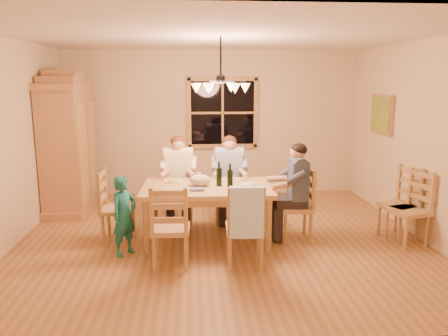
{
  "coord_description": "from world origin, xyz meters",
  "views": [
    {
      "loc": [
        -0.39,
        -5.73,
        2.15
      ],
      "look_at": [
        0.05,
        0.1,
        0.97
      ],
      "focal_mm": 35.0,
      "sensor_mm": 36.0,
      "label": 1
    }
  ],
  "objects": [
    {
      "name": "wine_bottle_a",
      "position": [
        -0.03,
        -0.06,
        0.93
      ],
      "size": [
        0.08,
        0.08,
        0.33
      ],
      "primitive_type": "cylinder",
      "color": "black",
      "rests_on": "dining_table"
    },
    {
      "name": "chair_far_left",
      "position": [
        -0.59,
        0.77,
        0.3
      ],
      "size": [
        0.45,
        0.43,
        0.99
      ],
      "rotation": [
        0.0,
        0.0,
        3.11
      ],
      "color": "tan",
      "rests_on": "floor"
    },
    {
      "name": "adult_slate_man",
      "position": [
        1.02,
        -0.11,
        0.84
      ],
      "size": [
        0.43,
        0.41,
        0.87
      ],
      "rotation": [
        0.0,
        0.0,
        1.54
      ],
      "color": "#3B485F",
      "rests_on": "floor"
    },
    {
      "name": "chair_near_left",
      "position": [
        -0.65,
        -0.87,
        0.3
      ],
      "size": [
        0.45,
        0.43,
        0.99
      ],
      "rotation": [
        0.0,
        0.0,
        -0.03
      ],
      "color": "tan",
      "rests_on": "floor"
    },
    {
      "name": "chair_end_right",
      "position": [
        1.02,
        -0.11,
        0.3
      ],
      "size": [
        0.43,
        0.45,
        0.99
      ],
      "rotation": [
        0.0,
        0.0,
        1.54
      ],
      "color": "tan",
      "rests_on": "floor"
    },
    {
      "name": "wall_left",
      "position": [
        -2.75,
        0.0,
        1.35
      ],
      "size": [
        0.02,
        5.0,
        2.7
      ],
      "primitive_type": "cube",
      "color": "beige",
      "rests_on": "floor"
    },
    {
      "name": "napkin",
      "position": [
        -0.33,
        -0.28,
        0.78
      ],
      "size": [
        0.18,
        0.15,
        0.03
      ],
      "primitive_type": "cube",
      "rotation": [
        0.0,
        0.0,
        -0.03
      ],
      "color": "slate",
      "rests_on": "dining_table"
    },
    {
      "name": "wine_bottle_b",
      "position": [
        0.11,
        -0.18,
        0.93
      ],
      "size": [
        0.08,
        0.08,
        0.33
      ],
      "primitive_type": "cylinder",
      "color": "black",
      "rests_on": "dining_table"
    },
    {
      "name": "chair_near_right",
      "position": [
        0.22,
        -0.9,
        0.3
      ],
      "size": [
        0.45,
        0.43,
        0.99
      ],
      "rotation": [
        0.0,
        0.0,
        -0.03
      ],
      "color": "tan",
      "rests_on": "floor"
    },
    {
      "name": "chair_spare_back",
      "position": [
        2.45,
        -0.15,
        0.3
      ],
      "size": [
        0.56,
        0.57,
        0.99
      ],
      "rotation": [
        0.0,
        0.0,
        1.99
      ],
      "color": "tan",
      "rests_on": "floor"
    },
    {
      "name": "dining_table",
      "position": [
        -0.19,
        -0.07,
        0.66
      ],
      "size": [
        1.77,
        1.12,
        0.76
      ],
      "rotation": [
        0.0,
        0.0,
        -0.03
      ],
      "color": "#AF7E4E",
      "rests_on": "floor"
    },
    {
      "name": "child",
      "position": [
        -1.24,
        -0.48,
        0.5
      ],
      "size": [
        0.42,
        0.44,
        1.01
      ],
      "primitive_type": "imported",
      "rotation": [
        0.0,
        0.0,
        0.9
      ],
      "color": "#1B767A",
      "rests_on": "floor"
    },
    {
      "name": "plate_woman",
      "position": [
        -0.64,
        0.21,
        0.77
      ],
      "size": [
        0.26,
        0.26,
        0.02
      ],
      "primitive_type": "cylinder",
      "color": "white",
      "rests_on": "dining_table"
    },
    {
      "name": "adult_plaid_man",
      "position": [
        0.18,
        0.74,
        0.84
      ],
      "size": [
        0.41,
        0.43,
        0.87
      ],
      "rotation": [
        0.0,
        0.0,
        3.11
      ],
      "color": "#2E5180",
      "rests_on": "floor"
    },
    {
      "name": "armoire",
      "position": [
        -2.42,
        1.6,
        1.06
      ],
      "size": [
        0.66,
        1.4,
        2.3
      ],
      "color": "#A27346",
      "rests_on": "floor"
    },
    {
      "name": "ceiling",
      "position": [
        0.0,
        0.0,
        2.7
      ],
      "size": [
        5.5,
        5.0,
        0.02
      ],
      "primitive_type": "cube",
      "color": "white",
      "rests_on": "wall_back"
    },
    {
      "name": "plate_slate",
      "position": [
        0.38,
        -0.1,
        0.77
      ],
      "size": [
        0.26,
        0.26,
        0.02
      ],
      "primitive_type": "cylinder",
      "color": "white",
      "rests_on": "dining_table"
    },
    {
      "name": "painting",
      "position": [
        2.71,
        1.2,
        1.6
      ],
      "size": [
        0.06,
        0.78,
        0.64
      ],
      "color": "#A27346",
      "rests_on": "wall_right"
    },
    {
      "name": "wine_glass_b",
      "position": [
        0.33,
        0.05,
        0.83
      ],
      "size": [
        0.06,
        0.06,
        0.14
      ],
      "primitive_type": "cylinder",
      "color": "silver",
      "rests_on": "dining_table"
    },
    {
      "name": "chair_far_right",
      "position": [
        0.18,
        0.74,
        0.3
      ],
      "size": [
        0.45,
        0.43,
        0.99
      ],
      "rotation": [
        0.0,
        0.0,
        3.11
      ],
      "color": "tan",
      "rests_on": "floor"
    },
    {
      "name": "chair_end_left",
      "position": [
        -1.39,
        -0.03,
        0.3
      ],
      "size": [
        0.43,
        0.45,
        0.99
      ],
      "rotation": [
        0.0,
        0.0,
        -1.6
      ],
      "color": "tan",
      "rests_on": "floor"
    },
    {
      "name": "cap",
      "position": [
        0.34,
        -0.33,
        0.82
      ],
      "size": [
        0.2,
        0.2,
        0.11
      ],
      "primitive_type": "ellipsoid",
      "color": "beige",
      "rests_on": "dining_table"
    },
    {
      "name": "floor",
      "position": [
        0.0,
        0.0,
        0.0
      ],
      "size": [
        5.5,
        5.5,
        0.0
      ],
      "primitive_type": "plane",
      "color": "olive",
      "rests_on": "ground"
    },
    {
      "name": "plate_plaid",
      "position": [
        0.15,
        0.25,
        0.77
      ],
      "size": [
        0.26,
        0.26,
        0.02
      ],
      "primitive_type": "cylinder",
      "color": "white",
      "rests_on": "dining_table"
    },
    {
      "name": "cloth_bundle",
      "position": [
        -0.28,
        -0.03,
        0.84
      ],
      "size": [
        0.28,
        0.22,
        0.15
      ],
      "primitive_type": "ellipsoid",
      "color": "#C4AD8E",
      "rests_on": "dining_table"
    },
    {
      "name": "wine_glass_a",
      "position": [
        -0.29,
        0.16,
        0.83
      ],
      "size": [
        0.06,
        0.06,
        0.14
      ],
      "primitive_type": "cylinder",
      "color": "silver",
      "rests_on": "dining_table"
    },
    {
      "name": "window",
      "position": [
        0.2,
        2.47,
        1.55
      ],
      "size": [
        1.3,
        0.06,
        1.3
      ],
      "color": "black",
      "rests_on": "wall_back"
    },
    {
      "name": "wall_right",
      "position": [
        2.75,
        0.0,
        1.35
      ],
      "size": [
        0.02,
        5.0,
        2.7
      ],
      "primitive_type": "cube",
      "color": "beige",
      "rests_on": "floor"
    },
    {
      "name": "wall_back",
      "position": [
        0.0,
        2.5,
        1.35
      ],
      "size": [
        5.5,
        0.02,
        2.7
      ],
      "primitive_type": "cube",
      "color": "beige",
      "rests_on": "floor"
    },
    {
      "name": "towel",
      "position": [
        0.21,
        -1.09,
        0.7
      ],
      "size": [
        0.38,
        0.11,
        0.58
      ],
      "primitive_type": "cube",
      "rotation": [
        0.0,
        0.0,
        -0.03
      ],
      "color": "#B7E0F7",
      "rests_on": "chair_near_right"
    },
    {
      "name": "chair_spare_front",
      "position": [
        2.45,
        -0.39,
        0.3
      ],
      "size": [
        0.52,
        0.54,
        0.99
      ],
      "rotation": [
        0.0,
        0.0,
        1.84
      ],
      "color": "tan",
      "rests_on": "floor"
    },
    {
      "name": "adult_woman",
      "position": [
        -0.59,
        0.77,
        0.84
      ],
      "size": [
        0.41,
        0.43,
        0.87
      ],
      "rotation": [
        0.0,
        0.0,
        3.11
      ],
      "color": "beige",
      "rests_on": "floor"
    },
    {
      "name": "chandelier",
      "position": [
        -0.0,
        0.0,
        2.08
      ],
      "size": [
        0.77,
        0.68,
        0.71
      ],
      "color": "black",
      "rests_on": "ceiling"
    }
  ]
}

